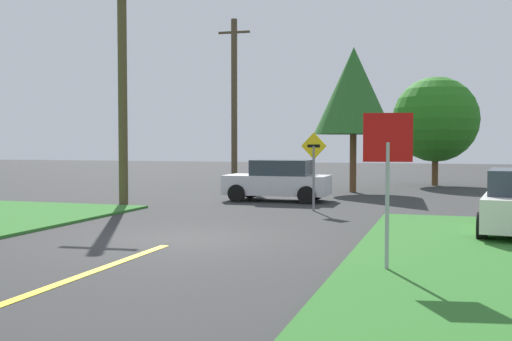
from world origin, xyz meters
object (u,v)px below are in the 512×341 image
at_px(car_approaching_junction, 278,181).
at_px(direction_sign, 314,162).
at_px(utility_pole_mid, 123,88).
at_px(utility_pole_far, 234,100).
at_px(oak_tree_left, 436,119).
at_px(pine_tree_center, 354,91).
at_px(stop_sign, 388,159).

relative_size(car_approaching_junction, direction_sign, 1.55).
xyz_separation_m(car_approaching_junction, utility_pole_mid, (-4.93, -3.39, 3.48)).
xyz_separation_m(utility_pole_far, direction_sign, (7.10, -12.06, -3.06)).
height_order(utility_pole_far, oak_tree_left, utility_pole_far).
xyz_separation_m(utility_pole_mid, oak_tree_left, (10.68, 14.58, -0.70)).
distance_m(car_approaching_junction, pine_tree_center, 6.89).
distance_m(direction_sign, oak_tree_left, 14.85).
bearing_deg(car_approaching_junction, oak_tree_left, -117.76).
bearing_deg(utility_pole_far, pine_tree_center, -27.54).
relative_size(stop_sign, car_approaching_junction, 0.68).
xyz_separation_m(direction_sign, oak_tree_left, (3.69, 14.25, 1.94)).
height_order(oak_tree_left, pine_tree_center, pine_tree_center).
distance_m(utility_pole_mid, pine_tree_center, 11.19).
xyz_separation_m(car_approaching_junction, direction_sign, (2.06, -3.06, 0.83)).
xyz_separation_m(utility_pole_far, pine_tree_center, (7.20, -3.76, 0.01)).
distance_m(stop_sign, pine_tree_center, 18.01).
bearing_deg(car_approaching_junction, pine_tree_center, -113.04).
relative_size(utility_pole_far, pine_tree_center, 1.37).
bearing_deg(direction_sign, oak_tree_left, 75.49).
bearing_deg(utility_pole_far, utility_pole_mid, -89.52).
distance_m(utility_pole_far, oak_tree_left, 11.06).
distance_m(utility_pole_mid, oak_tree_left, 18.09).
bearing_deg(utility_pole_mid, oak_tree_left, 53.77).
height_order(stop_sign, car_approaching_junction, stop_sign).
xyz_separation_m(car_approaching_junction, utility_pole_far, (-5.03, 9.00, 3.89)).
bearing_deg(utility_pole_mid, direction_sign, 2.72).
bearing_deg(utility_pole_mid, pine_tree_center, 50.57).
xyz_separation_m(car_approaching_junction, pine_tree_center, (2.17, 5.25, 3.91)).
xyz_separation_m(stop_sign, direction_sign, (-3.24, 9.22, -0.34)).
distance_m(direction_sign, pine_tree_center, 8.86).
xyz_separation_m(utility_pole_mid, utility_pole_far, (-0.10, 12.39, 0.41)).
height_order(stop_sign, oak_tree_left, oak_tree_left).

